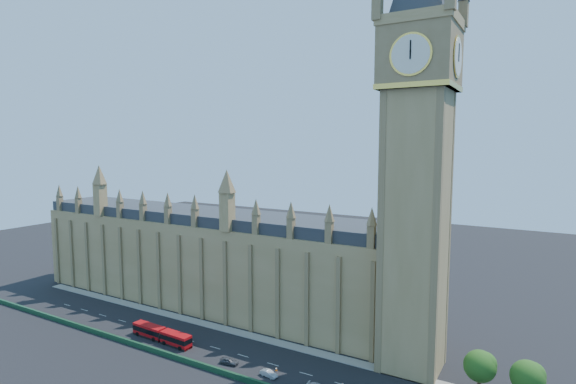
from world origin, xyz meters
The scene contains 11 objects.
ground centered at (0.00, 0.00, 0.00)m, with size 400.00×400.00×0.00m, color black.
palace_westminster centered at (-25.00, 22.00, 13.86)m, with size 120.00×20.00×28.00m.
elizabeth_tower centered at (38.00, 13.99, 54.56)m, with size 20.59×20.59×105.00m.
bridge_parapet centered at (0.00, -9.00, 0.60)m, with size 160.00×0.60×1.20m, color #1E4C2D.
kerb_north centered at (0.00, 9.50, 0.08)m, with size 160.00×3.00×0.16m, color gray.
tree_east_near centered at (52.22, 10.08, 5.64)m, with size 6.00×6.00×8.50m.
tree_east_far centered at (60.22, 10.08, 5.64)m, with size 6.00×6.00×8.50m.
red_bus centered at (-17.57, -3.63, 1.61)m, with size 18.04×3.51×3.05m.
car_grey centered at (3.71, -4.71, 0.70)m, with size 1.66×4.13×1.41m, color #414349.
car_silver centered at (13.90, -4.78, 0.64)m, with size 1.35×3.87×1.27m, color #B5B9BD.
cone_a centered at (14.00, -1.98, 0.38)m, with size 0.57×0.57×0.78m.
Camera 1 is at (61.12, -78.41, 47.34)m, focal length 28.00 mm.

